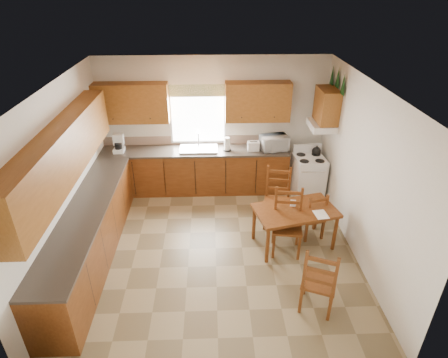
{
  "coord_description": "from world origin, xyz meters",
  "views": [
    {
      "loc": [
        -0.04,
        -4.9,
        4.02
      ],
      "look_at": [
        0.15,
        0.3,
        1.15
      ],
      "focal_mm": 30.0,
      "sensor_mm": 36.0,
      "label": 1
    }
  ],
  "objects_px": {
    "chair_near_left": "(312,214)",
    "chair_far_right": "(287,224)",
    "dining_table": "(294,227)",
    "chair_near_right": "(320,278)",
    "chair_far_left": "(277,199)",
    "stove": "(308,178)",
    "microwave": "(274,143)"
  },
  "relations": [
    {
      "from": "chair_far_left",
      "to": "chair_near_left",
      "type": "bearing_deg",
      "value": -21.9
    },
    {
      "from": "chair_far_left",
      "to": "chair_far_right",
      "type": "distance_m",
      "value": 0.75
    },
    {
      "from": "microwave",
      "to": "chair_near_right",
      "type": "distance_m",
      "value": 3.24
    },
    {
      "from": "chair_near_right",
      "to": "chair_far_left",
      "type": "distance_m",
      "value": 1.95
    },
    {
      "from": "chair_near_left",
      "to": "chair_far_left",
      "type": "xyz_separation_m",
      "value": [
        -0.55,
        0.35,
        0.1
      ]
    },
    {
      "from": "stove",
      "to": "chair_near_left",
      "type": "xyz_separation_m",
      "value": [
        -0.24,
        -1.31,
        0.01
      ]
    },
    {
      "from": "dining_table",
      "to": "chair_far_right",
      "type": "relative_size",
      "value": 1.19
    },
    {
      "from": "chair_near_right",
      "to": "stove",
      "type": "bearing_deg",
      "value": -78.01
    },
    {
      "from": "chair_near_left",
      "to": "microwave",
      "type": "bearing_deg",
      "value": -87.74
    },
    {
      "from": "stove",
      "to": "dining_table",
      "type": "xyz_separation_m",
      "value": [
        -0.58,
        -1.53,
        -0.08
      ]
    },
    {
      "from": "stove",
      "to": "chair_near_left",
      "type": "relative_size",
      "value": 0.97
    },
    {
      "from": "dining_table",
      "to": "chair_near_left",
      "type": "relative_size",
      "value": 1.48
    },
    {
      "from": "chair_near_left",
      "to": "chair_far_right",
      "type": "bearing_deg",
      "value": 25.61
    },
    {
      "from": "chair_far_left",
      "to": "chair_far_right",
      "type": "xyz_separation_m",
      "value": [
        0.04,
        -0.75,
        0.01
      ]
    },
    {
      "from": "dining_table",
      "to": "chair_near_right",
      "type": "height_order",
      "value": "chair_near_right"
    },
    {
      "from": "stove",
      "to": "chair_far_left",
      "type": "xyz_separation_m",
      "value": [
        -0.78,
        -0.96,
        0.11
      ]
    },
    {
      "from": "chair_near_right",
      "to": "chair_far_left",
      "type": "xyz_separation_m",
      "value": [
        -0.25,
        1.93,
        0.02
      ]
    },
    {
      "from": "microwave",
      "to": "chair_near_right",
      "type": "relative_size",
      "value": 0.47
    },
    {
      "from": "chair_near_left",
      "to": "dining_table",
      "type": "bearing_deg",
      "value": 19.24
    },
    {
      "from": "chair_far_left",
      "to": "chair_near_right",
      "type": "bearing_deg",
      "value": -72.14
    },
    {
      "from": "microwave",
      "to": "chair_far_right",
      "type": "height_order",
      "value": "microwave"
    },
    {
      "from": "chair_far_right",
      "to": "chair_near_right",
      "type": "bearing_deg",
      "value": -71.65
    },
    {
      "from": "chair_near_left",
      "to": "chair_far_right",
      "type": "height_order",
      "value": "chair_far_right"
    },
    {
      "from": "dining_table",
      "to": "chair_near_right",
      "type": "relative_size",
      "value": 1.25
    },
    {
      "from": "chair_near_left",
      "to": "chair_far_right",
      "type": "distance_m",
      "value": 0.66
    },
    {
      "from": "microwave",
      "to": "chair_near_left",
      "type": "distance_m",
      "value": 1.78
    },
    {
      "from": "chair_near_left",
      "to": "chair_far_left",
      "type": "relative_size",
      "value": 0.81
    },
    {
      "from": "dining_table",
      "to": "chair_far_left",
      "type": "xyz_separation_m",
      "value": [
        -0.2,
        0.57,
        0.19
      ]
    },
    {
      "from": "chair_near_left",
      "to": "chair_far_left",
      "type": "bearing_deg",
      "value": -45.43
    },
    {
      "from": "chair_near_left",
      "to": "chair_far_left",
      "type": "height_order",
      "value": "chair_far_left"
    },
    {
      "from": "dining_table",
      "to": "chair_near_right",
      "type": "xyz_separation_m",
      "value": [
        0.05,
        -1.37,
        0.17
      ]
    },
    {
      "from": "stove",
      "to": "chair_near_right",
      "type": "xyz_separation_m",
      "value": [
        -0.53,
        -2.89,
        0.09
      ]
    }
  ]
}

